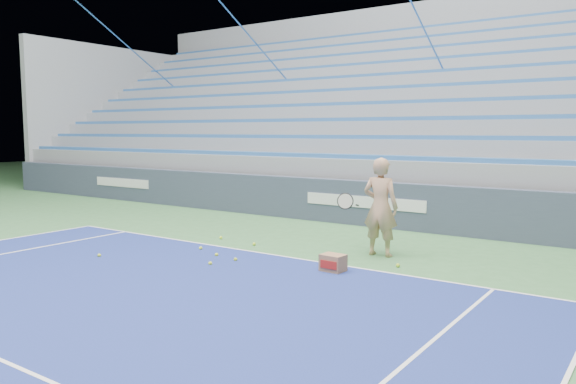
# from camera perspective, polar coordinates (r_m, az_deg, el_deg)

# --- Properties ---
(sponsor_barrier) EXTENTS (30.00, 0.32, 1.10)m
(sponsor_barrier) POSITION_cam_1_polar(r_m,az_deg,el_deg) (13.89, 7.96, -1.15)
(sponsor_barrier) COLOR #374054
(sponsor_barrier) RESTS_ON ground
(bleachers) EXTENTS (31.00, 9.15, 7.30)m
(bleachers) POSITION_cam_1_polar(r_m,az_deg,el_deg) (19.06, 15.88, 6.10)
(bleachers) COLOR gray
(bleachers) RESTS_ON ground
(tennis_player) EXTENTS (0.95, 0.85, 1.84)m
(tennis_player) POSITION_cam_1_polar(r_m,az_deg,el_deg) (10.52, 9.35, -1.51)
(tennis_player) COLOR tan
(tennis_player) RESTS_ON ground
(ball_box) EXTENTS (0.40, 0.32, 0.29)m
(ball_box) POSITION_cam_1_polar(r_m,az_deg,el_deg) (9.37, 4.59, -7.21)
(ball_box) COLOR #936747
(ball_box) RESTS_ON ground
(tennis_ball_0) EXTENTS (0.07, 0.07, 0.07)m
(tennis_ball_0) POSITION_cam_1_polar(r_m,az_deg,el_deg) (12.19, -6.83, -4.63)
(tennis_ball_0) COLOR #CEE62F
(tennis_ball_0) RESTS_ON ground
(tennis_ball_1) EXTENTS (0.07, 0.07, 0.07)m
(tennis_ball_1) POSITION_cam_1_polar(r_m,az_deg,el_deg) (11.46, -3.46, -5.29)
(tennis_ball_1) COLOR #CEE62F
(tennis_ball_1) RESTS_ON ground
(tennis_ball_2) EXTENTS (0.07, 0.07, 0.07)m
(tennis_ball_2) POSITION_cam_1_polar(r_m,az_deg,el_deg) (9.89, -7.91, -7.19)
(tennis_ball_2) COLOR #CEE62F
(tennis_ball_2) RESTS_ON ground
(tennis_ball_3) EXTENTS (0.07, 0.07, 0.07)m
(tennis_ball_3) POSITION_cam_1_polar(r_m,az_deg,el_deg) (10.97, -18.63, -6.12)
(tennis_ball_3) COLOR #CEE62F
(tennis_ball_3) RESTS_ON ground
(tennis_ball_4) EXTENTS (0.07, 0.07, 0.07)m
(tennis_ball_4) POSITION_cam_1_polar(r_m,az_deg,el_deg) (10.13, -5.35, -6.84)
(tennis_ball_4) COLOR #CEE62F
(tennis_ball_4) RESTS_ON ground
(tennis_ball_5) EXTENTS (0.07, 0.07, 0.07)m
(tennis_ball_5) POSITION_cam_1_polar(r_m,az_deg,el_deg) (10.55, -7.27, -6.34)
(tennis_ball_5) COLOR #CEE62F
(tennis_ball_5) RESTS_ON ground
(tennis_ball_6) EXTENTS (0.07, 0.07, 0.07)m
(tennis_ball_6) POSITION_cam_1_polar(r_m,az_deg,el_deg) (11.16, -8.86, -5.66)
(tennis_ball_6) COLOR #CEE62F
(tennis_ball_6) RESTS_ON ground
(tennis_ball_7) EXTENTS (0.07, 0.07, 0.07)m
(tennis_ball_7) POSITION_cam_1_polar(r_m,az_deg,el_deg) (9.84, 11.11, -7.32)
(tennis_ball_7) COLOR #CEE62F
(tennis_ball_7) RESTS_ON ground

